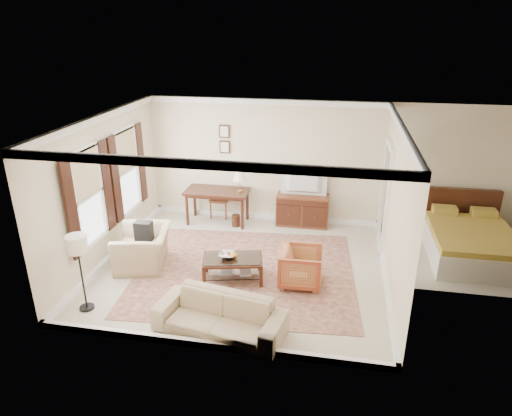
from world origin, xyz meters
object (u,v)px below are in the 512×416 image
(tv, at_px, (304,175))
(coffee_table, at_px, (233,263))
(striped_armchair, at_px, (301,265))
(writing_desk, at_px, (217,195))
(sofa, at_px, (219,310))
(club_armchair, at_px, (143,242))
(sideboard, at_px, (302,210))

(tv, xyz_separation_m, coffee_table, (-1.04, -2.72, -0.90))
(tv, xyz_separation_m, striped_armchair, (0.21, -2.63, -0.86))
(writing_desk, distance_m, sofa, 4.24)
(sofa, bearing_deg, club_armchair, 149.05)
(writing_desk, relative_size, sofa, 0.74)
(tv, height_order, striped_armchair, tv)
(sideboard, xyz_separation_m, striped_armchair, (0.21, -2.65, 0.02))
(coffee_table, bearing_deg, sofa, -84.20)
(sofa, bearing_deg, striped_armchair, 66.79)
(club_armchair, bearing_deg, coffee_table, 71.45)
(writing_desk, height_order, sideboard, writing_desk)
(tv, relative_size, club_armchair, 0.89)
(writing_desk, xyz_separation_m, sofa, (1.12, -4.08, -0.31))
(sideboard, distance_m, tv, 0.88)
(tv, bearing_deg, coffee_table, 69.04)
(sofa, bearing_deg, tv, 88.91)
(striped_armchair, xyz_separation_m, sofa, (-1.09, -1.64, 0.00))
(striped_armchair, distance_m, sofa, 1.97)
(club_armchair, xyz_separation_m, sofa, (2.01, -1.78, -0.11))
(writing_desk, bearing_deg, tv, 5.39)
(striped_armchair, bearing_deg, sideboard, 3.14)
(writing_desk, relative_size, striped_armchair, 1.91)
(writing_desk, relative_size, tv, 1.47)
(tv, height_order, coffee_table, tv)
(club_armchair, distance_m, sofa, 2.69)
(striped_armchair, xyz_separation_m, club_armchair, (-3.11, 0.15, 0.11))
(writing_desk, distance_m, club_armchair, 2.47)
(writing_desk, distance_m, coffee_table, 2.73)
(writing_desk, height_order, coffee_table, writing_desk)
(coffee_table, bearing_deg, striped_armchair, 3.74)
(sideboard, height_order, coffee_table, sideboard)
(coffee_table, bearing_deg, writing_desk, 110.92)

